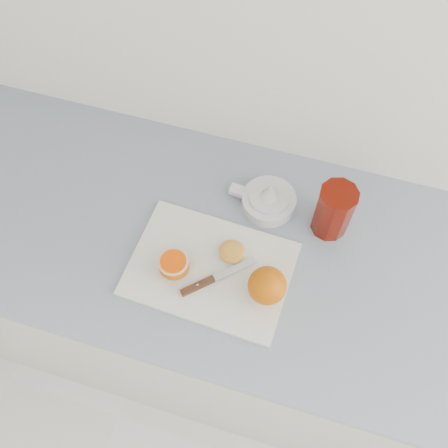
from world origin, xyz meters
name	(u,v)px	position (x,y,z in m)	size (l,w,h in m)	color
counter	(271,319)	(0.01, 1.70, 0.45)	(2.55, 0.64, 0.89)	beige
cutting_board	(210,269)	(-0.16, 1.62, 0.90)	(0.36, 0.26, 0.01)	silver
whole_orange	(267,286)	(-0.02, 1.59, 0.94)	(0.09, 0.09, 0.09)	#C65700
half_orange	(174,265)	(-0.23, 1.59, 0.92)	(0.07, 0.07, 0.04)	#C65700
squeezed_shell	(232,251)	(-0.12, 1.67, 0.92)	(0.06, 0.06, 0.03)	gold
paring_knife	(204,283)	(-0.16, 1.58, 0.91)	(0.15, 0.14, 0.01)	#4A321C
citrus_juicer	(268,199)	(-0.07, 1.83, 0.91)	(0.17, 0.13, 0.09)	white
red_tumbler	(333,212)	(0.08, 1.81, 0.96)	(0.09, 0.09, 0.15)	#620B01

